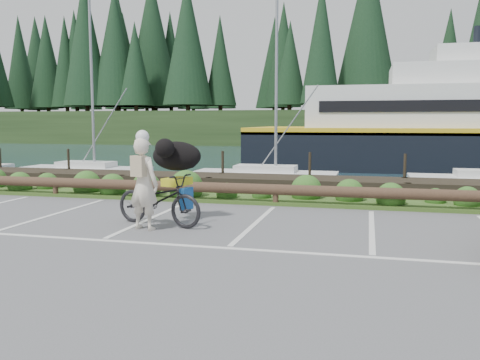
% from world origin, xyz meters
% --- Properties ---
extents(ground, '(72.00, 72.00, 0.00)m').
position_xyz_m(ground, '(0.00, 0.00, 0.00)').
color(ground, '#555557').
extents(harbor_backdrop, '(170.00, 160.00, 30.00)m').
position_xyz_m(harbor_backdrop, '(0.39, 78.47, -0.00)').
color(harbor_backdrop, '#18313B').
rests_on(harbor_backdrop, ground).
extents(vegetation_strip, '(34.00, 1.60, 0.10)m').
position_xyz_m(vegetation_strip, '(0.00, 5.30, 0.05)').
color(vegetation_strip, '#3D5B21').
rests_on(vegetation_strip, ground).
extents(log_rail, '(32.00, 0.30, 0.60)m').
position_xyz_m(log_rail, '(0.00, 4.60, 0.00)').
color(log_rail, '#443021').
rests_on(log_rail, ground).
extents(bicycle, '(2.38, 1.31, 1.18)m').
position_xyz_m(bicycle, '(-2.09, 1.28, 0.59)').
color(bicycle, black).
rests_on(bicycle, ground).
extents(cyclist, '(0.82, 0.64, 2.00)m').
position_xyz_m(cyclist, '(-2.22, 0.77, 1.00)').
color(cyclist, beige).
rests_on(cyclist, ground).
extents(dog, '(0.86, 1.30, 0.69)m').
position_xyz_m(dog, '(-1.91, 1.98, 1.53)').
color(dog, black).
rests_on(dog, bicycle).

